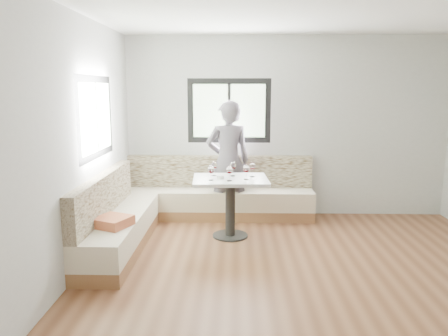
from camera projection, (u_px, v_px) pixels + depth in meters
The scene contains 11 objects.
room at pixel (306, 146), 4.45m from camera, with size 5.01×5.01×2.81m.
banquette at pixel (180, 207), 6.21m from camera, with size 2.90×2.80×0.95m.
table at pixel (230, 193), 5.87m from camera, with size 1.03×0.83×0.81m.
person at pixel (228, 161), 6.58m from camera, with size 0.67×0.44×1.82m, color #544C55.
olive_ramekin at pixel (220, 177), 5.81m from camera, with size 0.10×0.10×0.04m.
wine_glass_a at pixel (211, 170), 5.67m from camera, with size 0.09×0.09×0.20m.
wine_glass_b at pixel (229, 170), 5.63m from camera, with size 0.09×0.09×0.20m.
wine_glass_c at pixel (246, 169), 5.71m from camera, with size 0.09×0.09×0.20m.
wine_glass_d at pixel (233, 166), 5.95m from camera, with size 0.09×0.09×0.20m.
wine_glass_e at pixel (252, 167), 5.90m from camera, with size 0.09×0.09×0.20m.
wine_glass_f at pixel (214, 166), 5.97m from camera, with size 0.09×0.09×0.20m.
Camera 1 is at (-0.79, -4.36, 1.99)m, focal length 35.00 mm.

